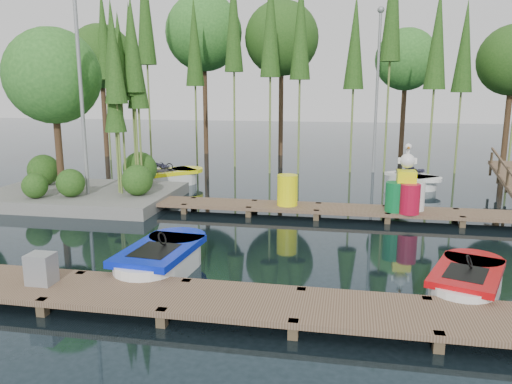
% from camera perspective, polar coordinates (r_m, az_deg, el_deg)
% --- Properties ---
extents(ground_plane, '(90.00, 90.00, 0.00)m').
position_cam_1_polar(ground_plane, '(13.14, -2.56, -5.06)').
color(ground_plane, '#19272E').
extents(near_dock, '(18.00, 1.50, 0.50)m').
position_cam_1_polar(near_dock, '(9.00, -9.26, -11.79)').
color(near_dock, brown).
rests_on(near_dock, ground).
extents(far_dock, '(15.00, 1.20, 0.50)m').
position_cam_1_polar(far_dock, '(15.28, 3.24, -1.75)').
color(far_dock, brown).
rests_on(far_dock, ground).
extents(island, '(6.20, 4.20, 6.75)m').
position_cam_1_polar(island, '(18.06, -20.23, 9.12)').
color(island, slate).
rests_on(island, ground).
extents(tree_screen, '(34.42, 18.53, 10.31)m').
position_cam_1_polar(tree_screen, '(23.47, -1.59, 17.48)').
color(tree_screen, '#46301D').
rests_on(tree_screen, ground).
extents(lamp_island, '(0.30, 0.30, 7.25)m').
position_cam_1_polar(lamp_island, '(16.96, -19.50, 12.69)').
color(lamp_island, gray).
rests_on(lamp_island, ground).
extents(lamp_rear, '(0.30, 0.30, 7.25)m').
position_cam_1_polar(lamp_rear, '(23.26, 13.73, 12.62)').
color(lamp_rear, gray).
rests_on(lamp_rear, ground).
extents(boat_blue, '(1.48, 2.88, 0.94)m').
position_cam_1_polar(boat_blue, '(10.71, -10.80, -7.72)').
color(boat_blue, white).
rests_on(boat_blue, ground).
extents(boat_red, '(1.91, 2.71, 0.83)m').
position_cam_1_polar(boat_red, '(10.25, 22.95, -9.58)').
color(boat_red, white).
rests_on(boat_red, ground).
extents(boat_yellow_far, '(2.91, 2.89, 1.42)m').
position_cam_1_polar(boat_yellow_far, '(20.19, -10.09, 1.63)').
color(boat_yellow_far, white).
rests_on(boat_yellow_far, ground).
extents(boat_white_far, '(2.35, 2.55, 1.14)m').
position_cam_1_polar(boat_white_far, '(20.40, 17.43, 1.25)').
color(boat_white_far, white).
rests_on(boat_white_far, ground).
extents(utility_cabinet, '(0.46, 0.39, 0.57)m').
position_cam_1_polar(utility_cabinet, '(10.00, -23.34, -8.05)').
color(utility_cabinet, gray).
rests_on(utility_cabinet, near_dock).
extents(yellow_barrel, '(0.62, 0.62, 0.94)m').
position_cam_1_polar(yellow_barrel, '(15.15, 3.61, 0.22)').
color(yellow_barrel, '#FEFD0D').
rests_on(yellow_barrel, far_dock).
extents(drum_cluster, '(1.14, 1.05, 1.97)m').
position_cam_1_polar(drum_cluster, '(14.97, 16.84, 0.01)').
color(drum_cluster, '#0C6D32').
rests_on(drum_cluster, far_dock).
extents(seagull_post, '(0.48, 0.26, 0.77)m').
position_cam_1_polar(seagull_post, '(15.12, 16.54, -0.09)').
color(seagull_post, gray).
rests_on(seagull_post, far_dock).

